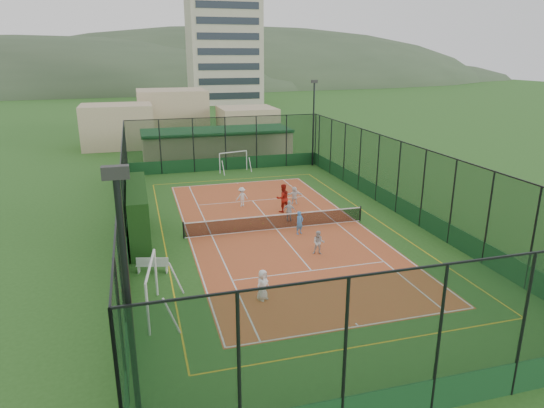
{
  "coord_description": "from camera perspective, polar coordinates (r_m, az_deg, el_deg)",
  "views": [
    {
      "loc": [
        -8.11,
        -27.59,
        10.62
      ],
      "look_at": [
        0.15,
        1.52,
        1.2
      ],
      "focal_mm": 32.0,
      "sensor_mm": 36.0,
      "label": 1
    }
  ],
  "objects": [
    {
      "name": "perimeter_fence",
      "position": [
        29.88,
        0.52,
        1.52
      ],
      "size": [
        18.12,
        34.12,
        5.0
      ],
      "primitive_type": null,
      "color": "black",
      "rests_on": "ground"
    },
    {
      "name": "white_bench",
      "position": [
        25.34,
        -13.89,
        -6.9
      ],
      "size": [
        1.67,
        0.84,
        0.91
      ],
      "primitive_type": null,
      "rotation": [
        0.0,
        0.0,
        -0.26
      ],
      "color": "white",
      "rests_on": "ground"
    },
    {
      "name": "child_near_mid",
      "position": [
        29.66,
        3.27,
        -2.21
      ],
      "size": [
        0.62,
        0.53,
        1.45
      ],
      "primitive_type": "imported",
      "rotation": [
        0.0,
        0.0,
        0.42
      ],
      "color": "#4887CC",
      "rests_on": "court_slab"
    },
    {
      "name": "clubhouse",
      "position": [
        51.06,
        -6.5,
        6.98
      ],
      "size": [
        15.2,
        7.2,
        3.15
      ],
      "primitive_type": null,
      "color": "tan",
      "rests_on": "ground"
    },
    {
      "name": "floodlight_ne",
      "position": [
        47.69,
        4.89,
        9.4
      ],
      "size": [
        0.6,
        0.26,
        8.25
      ],
      "primitive_type": null,
      "color": "black",
      "rests_on": "ground"
    },
    {
      "name": "hedge_left",
      "position": [
        29.62,
        -15.45,
        -1.03
      ],
      "size": [
        1.11,
        7.43,
        3.25
      ],
      "primitive_type": "cube",
      "color": "black",
      "rests_on": "ground"
    },
    {
      "name": "child_near_right",
      "position": [
        26.8,
        5.51,
        -4.55
      ],
      "size": [
        0.8,
        0.72,
        1.35
      ],
      "primitive_type": "imported",
      "rotation": [
        0.0,
        0.0,
        -0.38
      ],
      "color": "silver",
      "rests_on": "court_slab"
    },
    {
      "name": "court_slab",
      "position": [
        30.65,
        0.5,
        -2.97
      ],
      "size": [
        11.17,
        23.97,
        0.01
      ],
      "primitive_type": "cube",
      "color": "#B94829",
      "rests_on": "ground"
    },
    {
      "name": "coach",
      "position": [
        33.68,
        1.28,
        0.71
      ],
      "size": [
        1.07,
        0.89,
        2.0
      ],
      "primitive_type": "imported",
      "rotation": [
        0.0,
        0.0,
        3.28
      ],
      "color": "#A91B12",
      "rests_on": "court_slab"
    },
    {
      "name": "tennis_balls",
      "position": [
        32.1,
        -0.58,
        -1.95
      ],
      "size": [
        4.66,
        1.65,
        0.07
      ],
      "color": "#CCE033",
      "rests_on": "court_slab"
    },
    {
      "name": "ground",
      "position": [
        30.65,
        0.5,
        -2.98
      ],
      "size": [
        300.0,
        300.0,
        0.0
      ],
      "primitive_type": "plane",
      "color": "#2A581E",
      "rests_on": "ground"
    },
    {
      "name": "child_far_back",
      "position": [
        35.62,
        2.65,
        1.04
      ],
      "size": [
        1.25,
        0.54,
        1.3
      ],
      "primitive_type": "imported",
      "rotation": [
        0.0,
        0.0,
        3.01
      ],
      "color": "white",
      "rests_on": "court_slab"
    },
    {
      "name": "apartment_tower",
      "position": [
        111.51,
        -5.77,
        19.46
      ],
      "size": [
        15.0,
        12.0,
        30.0
      ],
      "primitive_type": "cube",
      "color": "beige",
      "rests_on": "ground"
    },
    {
      "name": "futsal_goal_far",
      "position": [
        45.57,
        -4.57,
        4.96
      ],
      "size": [
        3.0,
        1.53,
        1.86
      ],
      "primitive_type": null,
      "rotation": [
        0.0,
        0.0,
        0.25
      ],
      "color": "white",
      "rests_on": "ground"
    },
    {
      "name": "child_far_left",
      "position": [
        35.06,
        -3.56,
        0.85
      ],
      "size": [
        1.01,
        0.71,
        1.42
      ],
      "primitive_type": "imported",
      "rotation": [
        0.0,
        0.0,
        3.36
      ],
      "color": "white",
      "rests_on": "court_slab"
    },
    {
      "name": "distant_hills",
      "position": [
        178.09,
        -13.58,
        13.4
      ],
      "size": [
        200.0,
        60.0,
        24.0
      ],
      "primitive_type": null,
      "color": "#384C33",
      "rests_on": "ground"
    },
    {
      "name": "tennis_net",
      "position": [
        30.47,
        0.51,
        -2.04
      ],
      "size": [
        11.67,
        0.12,
        1.06
      ],
      "primitive_type": null,
      "color": "black",
      "rests_on": "ground"
    },
    {
      "name": "child_far_right",
      "position": [
        31.85,
        2.05,
        -0.82
      ],
      "size": [
        0.91,
        0.66,
        1.43
      ],
      "primitive_type": "imported",
      "rotation": [
        0.0,
        0.0,
        2.71
      ],
      "color": "silver",
      "rests_on": "court_slab"
    },
    {
      "name": "futsal_goal_near",
      "position": [
        21.28,
        -13.93,
        -9.77
      ],
      "size": [
        3.58,
        1.49,
        2.24
      ],
      "primitive_type": null,
      "rotation": [
        0.0,
        0.0,
        1.43
      ],
      "color": "white",
      "rests_on": "ground"
    },
    {
      "name": "floodlight_sw",
      "position": [
        12.77,
        -16.27,
        -14.03
      ],
      "size": [
        0.6,
        0.26,
        8.25
      ],
      "primitive_type": null,
      "color": "black",
      "rests_on": "ground"
    },
    {
      "name": "child_near_left",
      "position": [
        21.94,
        -1.1,
        -9.5
      ],
      "size": [
        0.84,
        0.76,
        1.44
      ],
      "primitive_type": "imported",
      "rotation": [
        0.0,
        0.0,
        0.55
      ],
      "color": "white",
      "rests_on": "court_slab"
    }
  ]
}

